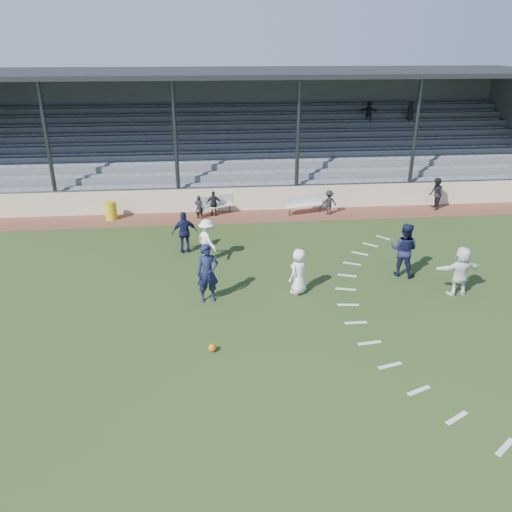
{
  "coord_description": "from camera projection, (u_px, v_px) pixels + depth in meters",
  "views": [
    {
      "loc": [
        -1.54,
        -12.94,
        7.96
      ],
      "look_at": [
        0.0,
        2.5,
        1.3
      ],
      "focal_mm": 35.0,
      "sensor_mm": 36.0,
      "label": 1
    }
  ],
  "objects": [
    {
      "name": "sub_left_far",
      "position": [
        214.0,
        204.0,
        24.57
      ],
      "size": [
        0.75,
        0.34,
        1.25
      ],
      "primitive_type": "imported",
      "rotation": [
        0.0,
        0.0,
        3.1
      ],
      "color": "black",
      "rests_on": "cinder_track"
    },
    {
      "name": "sub_right",
      "position": [
        329.0,
        202.0,
        24.82
      ],
      "size": [
        0.84,
        0.55,
        1.22
      ],
      "primitive_type": "imported",
      "rotation": [
        0.0,
        0.0,
        3.27
      ],
      "color": "black",
      "rests_on": "cinder_track"
    },
    {
      "name": "sub_left_near",
      "position": [
        199.0,
        207.0,
        24.19
      ],
      "size": [
        0.48,
        0.37,
        1.16
      ],
      "primitive_type": "imported",
      "rotation": [
        0.0,
        0.0,
        2.91
      ],
      "color": "black",
      "rests_on": "cinder_track"
    },
    {
      "name": "player_navy_wing",
      "position": [
        185.0,
        232.0,
        20.21
      ],
      "size": [
        1.08,
        0.59,
        1.74
      ],
      "primitive_type": "imported",
      "rotation": [
        0.0,
        0.0,
        3.31
      ],
      "color": "#15183C",
      "rests_on": "ground"
    },
    {
      "name": "trash_bin",
      "position": [
        111.0,
        211.0,
        24.14
      ],
      "size": [
        0.55,
        0.55,
        0.88
      ],
      "primitive_type": "cylinder",
      "color": "gold",
      "rests_on": "cinder_track"
    },
    {
      "name": "player_white_wing",
      "position": [
        207.0,
        240.0,
        19.45
      ],
      "size": [
        1.11,
        1.27,
        1.7
      ],
      "primitive_type": "imported",
      "rotation": [
        0.0,
        0.0,
        2.12
      ],
      "color": "white",
      "rests_on": "ground"
    },
    {
      "name": "player_navy_mid",
      "position": [
        404.0,
        250.0,
        18.16
      ],
      "size": [
        1.24,
        1.17,
        2.02
      ],
      "primitive_type": "imported",
      "rotation": [
        0.0,
        0.0,
        2.58
      ],
      "color": "#15183C",
      "rests_on": "ground"
    },
    {
      "name": "retaining_wall",
      "position": [
        238.0,
        199.0,
        25.44
      ],
      "size": [
        34.0,
        0.18,
        1.2
      ],
      "primitive_type": "cube",
      "color": "beige",
      "rests_on": "ground"
    },
    {
      "name": "bench_right",
      "position": [
        305.0,
        202.0,
        24.99
      ],
      "size": [
        2.03,
        0.98,
        0.95
      ],
      "rotation": [
        0.0,
        0.0,
        0.27
      ],
      "color": "silver",
      "rests_on": "cinder_track"
    },
    {
      "name": "ground",
      "position": [
        264.0,
        328.0,
        15.12
      ],
      "size": [
        90.0,
        90.0,
        0.0
      ],
      "primitive_type": "plane",
      "color": "#283D19",
      "rests_on": "ground"
    },
    {
      "name": "player_white_back",
      "position": [
        460.0,
        271.0,
        16.8
      ],
      "size": [
        1.65,
        0.65,
        1.74
      ],
      "primitive_type": "imported",
      "rotation": [
        0.0,
        0.0,
        3.23
      ],
      "color": "white",
      "rests_on": "ground"
    },
    {
      "name": "penalty_arc",
      "position": [
        396.0,
        321.0,
        15.49
      ],
      "size": [
        3.89,
        14.63,
        0.01
      ],
      "color": "silver",
      "rests_on": "ground"
    },
    {
      "name": "cinder_track",
      "position": [
        240.0,
        217.0,
        24.71
      ],
      "size": [
        34.0,
        2.0,
        0.02
      ],
      "primitive_type": "cube",
      "color": "brown",
      "rests_on": "ground"
    },
    {
      "name": "player_navy_lead",
      "position": [
        208.0,
        273.0,
        16.33
      ],
      "size": [
        0.8,
        0.6,
        2.01
      ],
      "primitive_type": "imported",
      "rotation": [
        0.0,
        0.0,
        0.17
      ],
      "color": "#15183C",
      "rests_on": "ground"
    },
    {
      "name": "official",
      "position": [
        436.0,
        194.0,
        25.49
      ],
      "size": [
        0.71,
        0.86,
        1.63
      ],
      "primitive_type": "imported",
      "rotation": [
        0.0,
        0.0,
        4.59
      ],
      "color": "black",
      "rests_on": "cinder_track"
    },
    {
      "name": "football",
      "position": [
        212.0,
        348.0,
        13.92
      ],
      "size": [
        0.23,
        0.23,
        0.23
      ],
      "primitive_type": "sphere",
      "color": "orange",
      "rests_on": "ground"
    },
    {
      "name": "player_white_lead",
      "position": [
        299.0,
        271.0,
        16.92
      ],
      "size": [
        0.93,
        0.92,
        1.61
      ],
      "primitive_type": "imported",
      "rotation": [
        0.0,
        0.0,
        3.9
      ],
      "color": "white",
      "rests_on": "ground"
    },
    {
      "name": "bench_left",
      "position": [
        214.0,
        204.0,
        24.8
      ],
      "size": [
        1.99,
        1.24,
        0.95
      ],
      "rotation": [
        0.0,
        0.0,
        0.41
      ],
      "color": "silver",
      "rests_on": "cinder_track"
    },
    {
      "name": "grandstand",
      "position": [
        233.0,
        149.0,
        29.12
      ],
      "size": [
        34.6,
        9.0,
        6.61
      ],
      "color": "slate",
      "rests_on": "ground"
    }
  ]
}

